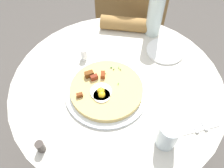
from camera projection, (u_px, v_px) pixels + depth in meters
ground_plane at (115, 147)px, 1.49m from camera, size 6.00×6.00×0.00m
dining_table at (116, 103)px, 1.05m from camera, size 0.88×0.88×0.71m
person_seated at (130, 28)px, 1.46m from camera, size 0.43×0.48×1.14m
pizza_plate at (107, 92)px, 0.88m from camera, size 0.33×0.33×0.01m
breakfast_pizza at (106, 89)px, 0.87m from camera, size 0.29×0.29×0.05m
bread_plate at (165, 51)px, 1.02m from camera, size 0.17×0.17×0.01m
napkin at (190, 111)px, 0.83m from camera, size 0.22×0.22×0.00m
fork at (195, 109)px, 0.83m from camera, size 0.14×0.13×0.00m
knife at (186, 111)px, 0.83m from camera, size 0.14×0.13×0.00m
water_glass at (168, 135)px, 0.72m from camera, size 0.07×0.07×0.11m
water_bottle at (156, 9)px, 1.00m from camera, size 0.07×0.07×0.28m
salt_shaker at (84, 54)px, 0.98m from camera, size 0.03×0.03×0.05m
pepper_shaker at (40, 147)px, 0.73m from camera, size 0.03×0.03×0.05m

